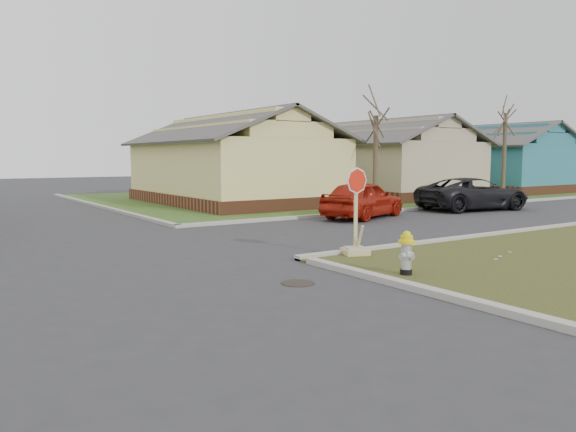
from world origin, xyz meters
TOP-DOWN VIEW (x-y plane):
  - ground at (0.00, 0.00)m, footprint 120.00×120.00m
  - verge_far_right at (22.00, 18.00)m, footprint 37.00×19.00m
  - curbs at (0.00, 5.00)m, footprint 80.00×40.00m
  - manhole at (2.20, -0.50)m, footprint 0.64×0.64m
  - side_house_yellow at (10.00, 16.50)m, footprint 7.60×11.60m
  - side_house_tan at (20.00, 16.50)m, footprint 7.60×11.60m
  - side_house_teal at (30.00, 16.50)m, footprint 7.60×11.60m
  - tree_mid_right at (14.00, 10.20)m, footprint 0.22×0.22m
  - tree_far_right at (24.00, 10.50)m, footprint 0.22×0.22m
  - fire_hydrant at (4.31, -1.22)m, footprint 0.33×0.33m
  - stop_sign at (5.00, 1.10)m, footprint 0.59×0.58m
  - red_sedan at (10.85, 7.46)m, footprint 4.62×3.09m
  - dark_pickup at (17.20, 7.23)m, footprint 5.53×3.17m

SIDE VIEW (x-z plane):
  - ground at x=0.00m, z-range 0.00..0.00m
  - curbs at x=0.00m, z-range -0.06..0.06m
  - manhole at x=2.20m, z-range 0.00..0.01m
  - verge_far_right at x=22.00m, z-range 0.00..0.05m
  - stop_sign at x=5.00m, z-range -0.54..1.54m
  - fire_hydrant at x=4.31m, z-range 0.09..0.97m
  - dark_pickup at x=17.20m, z-range 0.00..1.45m
  - red_sedan at x=10.85m, z-range 0.00..1.46m
  - tree_mid_right at x=14.00m, z-range 0.05..4.25m
  - side_house_yellow at x=10.00m, z-range -0.16..4.54m
  - side_house_tan at x=20.00m, z-range -0.16..4.54m
  - side_house_teal at x=30.00m, z-range -0.16..4.54m
  - tree_far_right at x=24.00m, z-range 0.05..4.81m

